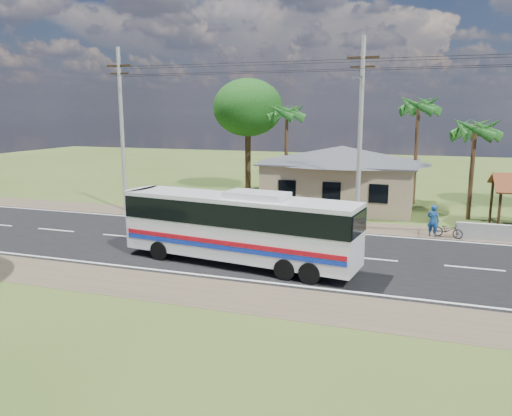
# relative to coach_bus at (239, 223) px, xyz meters

# --- Properties ---
(ground) EXTENTS (120.00, 120.00, 0.00)m
(ground) POSITION_rel_coach_bus_xyz_m (1.06, 2.74, -1.94)
(ground) COLOR #344B1B
(ground) RESTS_ON ground
(road) EXTENTS (120.00, 16.00, 0.03)m
(road) POSITION_rel_coach_bus_xyz_m (1.06, 2.74, -1.93)
(road) COLOR black
(road) RESTS_ON ground
(house) EXTENTS (12.40, 10.00, 5.00)m
(house) POSITION_rel_coach_bus_xyz_m (2.06, 15.73, 0.71)
(house) COLOR tan
(house) RESTS_ON ground
(utility_poles) EXTENTS (32.80, 2.22, 11.00)m
(utility_poles) POSITION_rel_coach_bus_xyz_m (3.73, 9.22, 3.83)
(utility_poles) COLOR #9E9E99
(utility_poles) RESTS_ON ground
(palm_near) EXTENTS (2.80, 2.80, 6.70)m
(palm_near) POSITION_rel_coach_bus_xyz_m (10.56, 13.74, 3.77)
(palm_near) COLOR #47301E
(palm_near) RESTS_ON ground
(palm_mid) EXTENTS (2.80, 2.80, 8.20)m
(palm_mid) POSITION_rel_coach_bus_xyz_m (7.06, 18.24, 5.22)
(palm_mid) COLOR #47301E
(palm_mid) RESTS_ON ground
(palm_far) EXTENTS (2.80, 2.80, 7.70)m
(palm_far) POSITION_rel_coach_bus_xyz_m (-2.94, 18.74, 4.74)
(palm_far) COLOR #47301E
(palm_far) RESTS_ON ground
(tree_behind_house) EXTENTS (6.00, 6.00, 9.61)m
(tree_behind_house) POSITION_rel_coach_bus_xyz_m (-6.94, 20.74, 5.18)
(tree_behind_house) COLOR #47301E
(tree_behind_house) RESTS_ON ground
(coach_bus) EXTENTS (11.11, 3.75, 3.39)m
(coach_bus) POSITION_rel_coach_bus_xyz_m (0.00, 0.00, 0.00)
(coach_bus) COLOR silver
(coach_bus) RESTS_ON ground
(motorcycle) EXTENTS (1.71, 1.06, 0.85)m
(motorcycle) POSITION_rel_coach_bus_xyz_m (9.14, 8.27, -1.51)
(motorcycle) COLOR black
(motorcycle) RESTS_ON ground
(person) EXTENTS (0.75, 0.59, 1.79)m
(person) POSITION_rel_coach_bus_xyz_m (8.34, 8.25, -1.04)
(person) COLOR navy
(person) RESTS_ON ground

